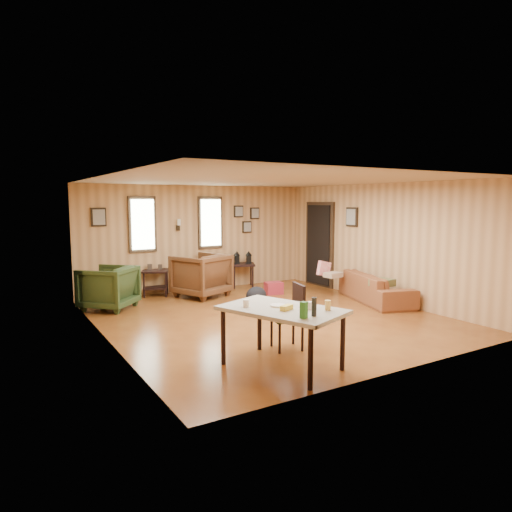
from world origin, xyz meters
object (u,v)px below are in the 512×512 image
(recliner_green, at_px, (108,286))
(side_table, at_px, (243,262))
(end_table, at_px, (156,278))
(sofa, at_px, (376,283))
(recliner_brown, at_px, (201,273))
(dining_table, at_px, (283,313))

(recliner_green, height_order, side_table, recliner_green)
(recliner_green, xyz_separation_m, end_table, (1.17, 0.75, -0.06))
(sofa, height_order, recliner_brown, recliner_brown)
(end_table, xyz_separation_m, dining_table, (-0.07, -4.99, 0.29))
(recliner_brown, distance_m, end_table, 1.01)
(recliner_brown, bearing_deg, end_table, -58.74)
(end_table, bearing_deg, dining_table, -90.83)
(recliner_green, xyz_separation_m, side_table, (3.30, 0.68, 0.14))
(dining_table, bearing_deg, side_table, 44.95)
(side_table, xyz_separation_m, dining_table, (-2.20, -4.92, 0.09))
(end_table, distance_m, side_table, 2.14)
(recliner_brown, xyz_separation_m, end_table, (-0.81, 0.58, -0.12))
(recliner_brown, xyz_separation_m, dining_table, (-0.88, -4.41, 0.17))
(side_table, bearing_deg, sofa, -61.21)
(side_table, bearing_deg, recliner_green, -168.37)
(recliner_green, bearing_deg, dining_table, 58.51)
(sofa, bearing_deg, end_table, 70.03)
(recliner_brown, distance_m, dining_table, 4.50)
(sofa, relative_size, side_table, 2.29)
(side_table, bearing_deg, recliner_brown, -158.71)
(recliner_green, distance_m, side_table, 3.37)
(sofa, relative_size, dining_table, 1.18)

